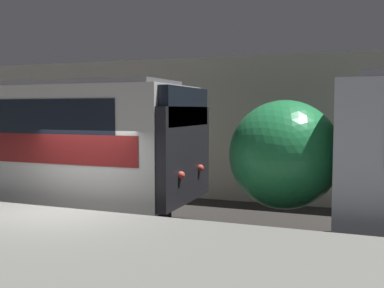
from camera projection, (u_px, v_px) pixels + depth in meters
ground_plane at (66, 252)px, 9.37m from camera, size 120.00×120.00×0.00m
station_rear_barrier at (180, 128)px, 15.13m from camera, size 50.00×0.15×4.66m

